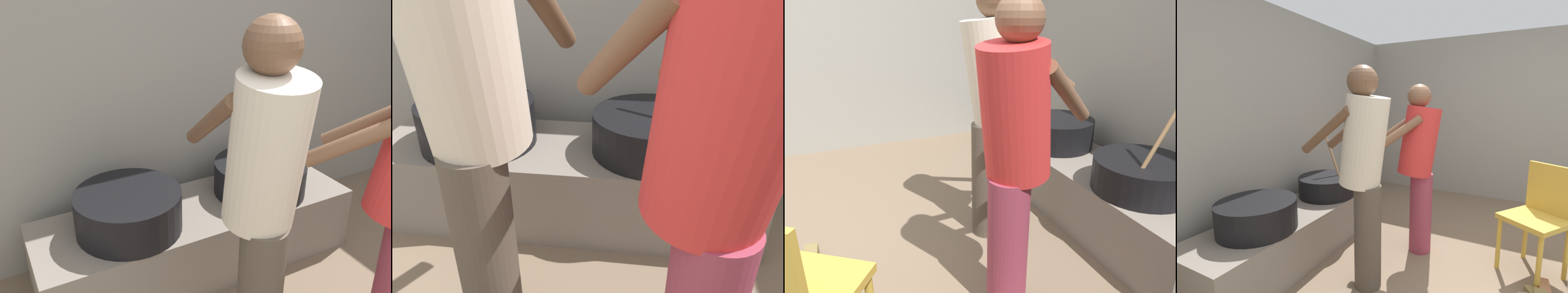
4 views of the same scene
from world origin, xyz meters
The scene contains 8 objects.
block_enclosure_rear centered at (0.00, 2.41, 1.14)m, with size 5.00×0.20×2.29m, color gray.
block_enclosure_right centered at (2.40, 0.00, 1.14)m, with size 0.20×5.02×2.29m, color gray.
hearth_ledge centered at (-0.09, 1.89, 0.21)m, with size 1.94×0.60×0.42m, color slate.
cooking_pot_main centered at (0.34, 1.88, 0.52)m, with size 0.57×0.57×0.65m.
cooking_pot_secondary centered at (-0.53, 1.87, 0.53)m, with size 0.58×0.58×0.23m.
cook_in_cream_shirt centered at (-0.20, 1.14, 0.93)m, with size 0.41×0.71×1.62m.
cook_in_red_shirt centered at (0.44, 0.94, 0.87)m, with size 0.59×0.71×1.52m.
chair_yellow centered at (0.57, -0.02, 0.49)m, with size 0.56×0.56×0.88m.
Camera 4 is at (-1.87, 0.20, 1.37)m, focal length 25.27 mm.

